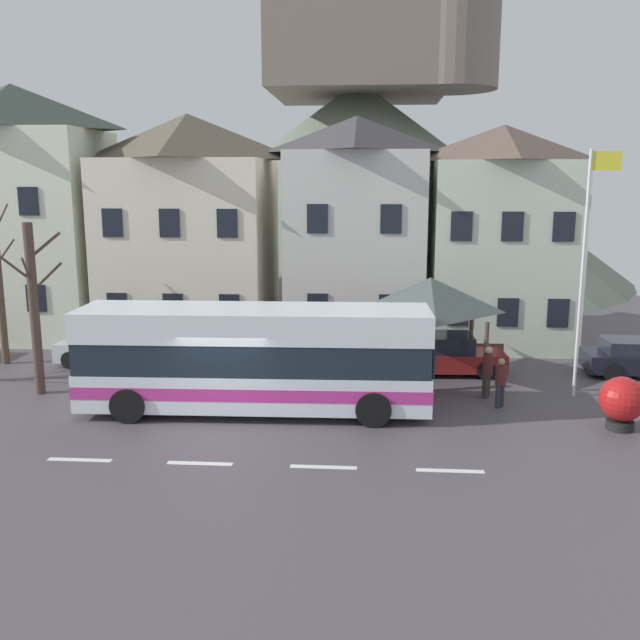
{
  "coord_description": "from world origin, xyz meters",
  "views": [
    {
      "loc": [
        4.07,
        -17.62,
        6.72
      ],
      "look_at": [
        2.4,
        4.96,
        2.19
      ],
      "focal_mm": 39.16,
      "sensor_mm": 36.0,
      "label": 1
    }
  ],
  "objects_px": {
    "townhouse_01": "(191,228)",
    "parked_car_02": "(438,354)",
    "hilltop_castle": "(360,170)",
    "pedestrian_00": "(488,369)",
    "pedestrian_01": "(500,381)",
    "townhouse_00": "(20,213)",
    "townhouse_03": "(499,237)",
    "transit_bus": "(255,360)",
    "bare_tree_02": "(34,307)",
    "flagpole": "(586,258)",
    "public_bench": "(484,355)",
    "townhouse_02": "(356,231)",
    "parked_car_03": "(113,346)",
    "harbour_buoy": "(622,401)",
    "pedestrian_02": "(428,364)",
    "bus_shelter": "(430,295)"
  },
  "relations": [
    {
      "from": "townhouse_01",
      "to": "parked_car_02",
      "type": "bearing_deg",
      "value": -28.08
    },
    {
      "from": "hilltop_castle",
      "to": "pedestrian_00",
      "type": "xyz_separation_m",
      "value": [
        4.6,
        -28.99,
        -6.53
      ]
    },
    {
      "from": "pedestrian_01",
      "to": "townhouse_00",
      "type": "bearing_deg",
      "value": 155.3
    },
    {
      "from": "townhouse_03",
      "to": "transit_bus",
      "type": "distance_m",
      "value": 13.19
    },
    {
      "from": "townhouse_01",
      "to": "bare_tree_02",
      "type": "xyz_separation_m",
      "value": [
        -2.77,
        -8.88,
        -1.92
      ]
    },
    {
      "from": "transit_bus",
      "to": "bare_tree_02",
      "type": "distance_m",
      "value": 7.42
    },
    {
      "from": "flagpole",
      "to": "public_bench",
      "type": "bearing_deg",
      "value": 125.85
    },
    {
      "from": "townhouse_03",
      "to": "pedestrian_01",
      "type": "height_order",
      "value": "townhouse_03"
    },
    {
      "from": "townhouse_00",
      "to": "transit_bus",
      "type": "xyz_separation_m",
      "value": [
        11.73,
        -9.69,
        -3.77
      ]
    },
    {
      "from": "townhouse_02",
      "to": "pedestrian_01",
      "type": "height_order",
      "value": "townhouse_02"
    },
    {
      "from": "pedestrian_01",
      "to": "parked_car_03",
      "type": "bearing_deg",
      "value": 163.07
    },
    {
      "from": "flagpole",
      "to": "townhouse_01",
      "type": "bearing_deg",
      "value": 150.95
    },
    {
      "from": "townhouse_00",
      "to": "bare_tree_02",
      "type": "xyz_separation_m",
      "value": [
        4.53,
        -8.42,
        -2.52
      ]
    },
    {
      "from": "harbour_buoy",
      "to": "transit_bus",
      "type": "bearing_deg",
      "value": 175.65
    },
    {
      "from": "parked_car_02",
      "to": "pedestrian_02",
      "type": "height_order",
      "value": "pedestrian_02"
    },
    {
      "from": "townhouse_03",
      "to": "parked_car_03",
      "type": "xyz_separation_m",
      "value": [
        -14.79,
        -4.54,
        -3.78
      ]
    },
    {
      "from": "pedestrian_00",
      "to": "flagpole",
      "type": "bearing_deg",
      "value": 6.84
    },
    {
      "from": "pedestrian_01",
      "to": "public_bench",
      "type": "xyz_separation_m",
      "value": [
        0.23,
        4.55,
        -0.35
      ]
    },
    {
      "from": "flagpole",
      "to": "townhouse_03",
      "type": "bearing_deg",
      "value": 100.03
    },
    {
      "from": "bus_shelter",
      "to": "pedestrian_02",
      "type": "bearing_deg",
      "value": -95.14
    },
    {
      "from": "townhouse_02",
      "to": "public_bench",
      "type": "xyz_separation_m",
      "value": [
        4.83,
        -4.43,
        -4.2
      ]
    },
    {
      "from": "parked_car_02",
      "to": "pedestrian_01",
      "type": "relative_size",
      "value": 3.0
    },
    {
      "from": "pedestrian_01",
      "to": "hilltop_castle",
      "type": "bearing_deg",
      "value": 99.2
    },
    {
      "from": "townhouse_00",
      "to": "parked_car_02",
      "type": "bearing_deg",
      "value": -15.87
    },
    {
      "from": "public_bench",
      "to": "flagpole",
      "type": "relative_size",
      "value": 0.19
    },
    {
      "from": "transit_bus",
      "to": "pedestrian_02",
      "type": "xyz_separation_m",
      "value": [
        5.24,
        2.49,
        -0.68
      ]
    },
    {
      "from": "bus_shelter",
      "to": "public_bench",
      "type": "relative_size",
      "value": 2.5
    },
    {
      "from": "transit_bus",
      "to": "bare_tree_02",
      "type": "xyz_separation_m",
      "value": [
        -7.2,
        1.27,
        1.25
      ]
    },
    {
      "from": "townhouse_01",
      "to": "bare_tree_02",
      "type": "distance_m",
      "value": 9.5
    },
    {
      "from": "harbour_buoy",
      "to": "pedestrian_01",
      "type": "bearing_deg",
      "value": 149.95
    },
    {
      "from": "townhouse_00",
      "to": "pedestrian_01",
      "type": "height_order",
      "value": "townhouse_00"
    },
    {
      "from": "pedestrian_01",
      "to": "bare_tree_02",
      "type": "distance_m",
      "value": 14.63
    },
    {
      "from": "bus_shelter",
      "to": "pedestrian_00",
      "type": "distance_m",
      "value": 3.21
    },
    {
      "from": "public_bench",
      "to": "townhouse_03",
      "type": "bearing_deg",
      "value": 75.33
    },
    {
      "from": "townhouse_02",
      "to": "parked_car_03",
      "type": "height_order",
      "value": "townhouse_02"
    },
    {
      "from": "transit_bus",
      "to": "parked_car_03",
      "type": "height_order",
      "value": "transit_bus"
    },
    {
      "from": "townhouse_03",
      "to": "public_bench",
      "type": "relative_size",
      "value": 6.19
    },
    {
      "from": "parked_car_03",
      "to": "townhouse_03",
      "type": "bearing_deg",
      "value": 21.44
    },
    {
      "from": "townhouse_02",
      "to": "parked_car_03",
      "type": "relative_size",
      "value": 2.26
    },
    {
      "from": "parked_car_03",
      "to": "pedestrian_00",
      "type": "relative_size",
      "value": 2.49
    },
    {
      "from": "townhouse_01",
      "to": "parked_car_02",
      "type": "relative_size",
      "value": 2.09
    },
    {
      "from": "public_bench",
      "to": "bare_tree_02",
      "type": "bearing_deg",
      "value": -164.02
    },
    {
      "from": "townhouse_03",
      "to": "parked_car_03",
      "type": "distance_m",
      "value": 15.93
    },
    {
      "from": "townhouse_00",
      "to": "parked_car_02",
      "type": "height_order",
      "value": "townhouse_00"
    },
    {
      "from": "transit_bus",
      "to": "pedestrian_02",
      "type": "distance_m",
      "value": 5.84
    },
    {
      "from": "hilltop_castle",
      "to": "harbour_buoy",
      "type": "xyz_separation_m",
      "value": [
        7.81,
        -31.62,
        -6.65
      ]
    },
    {
      "from": "hilltop_castle",
      "to": "harbour_buoy",
      "type": "bearing_deg",
      "value": -76.12
    },
    {
      "from": "hilltop_castle",
      "to": "pedestrian_02",
      "type": "bearing_deg",
      "value": -84.37
    },
    {
      "from": "bus_shelter",
      "to": "harbour_buoy",
      "type": "relative_size",
      "value": 2.43
    },
    {
      "from": "hilltop_castle",
      "to": "parked_car_03",
      "type": "height_order",
      "value": "hilltop_castle"
    }
  ]
}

